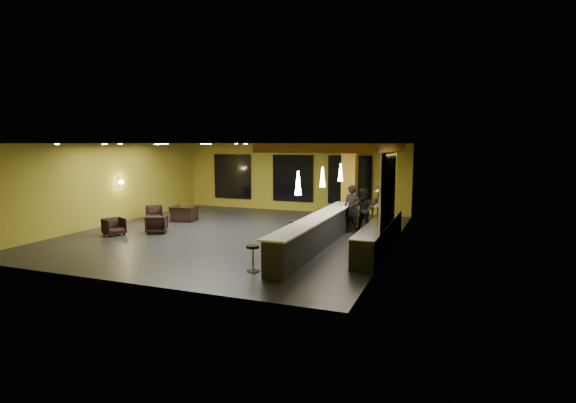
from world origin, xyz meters
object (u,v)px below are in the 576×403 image
(staff_c, at_px, (382,208))
(bar_stool_2, at_px, (296,229))
(column, at_px, (349,184))
(bar_stool_0, at_px, (253,255))
(bar_counter, at_px, (318,233))
(staff_b, at_px, (364,210))
(bar_stool_1, at_px, (275,241))
(armchair_c, at_px, (154,213))
(bar_stool_3, at_px, (312,222))
(pendant_2, at_px, (340,173))
(prep_counter, at_px, (380,236))
(bar_stool_4, at_px, (324,215))
(armchair_a, at_px, (114,227))
(armchair_b, at_px, (157,224))
(pendant_0, at_px, (298,183))
(staff_a, at_px, (352,209))
(pendant_1, at_px, (322,177))
(armchair_d, at_px, (184,213))

(staff_c, height_order, bar_stool_2, staff_c)
(column, distance_m, bar_stool_0, 8.19)
(bar_counter, bearing_deg, staff_b, 73.96)
(bar_stool_1, bearing_deg, armchair_c, 152.41)
(bar_counter, distance_m, bar_stool_3, 1.86)
(pendant_2, height_order, bar_stool_2, pendant_2)
(column, bearing_deg, bar_stool_0, -95.66)
(pendant_2, xyz_separation_m, armchair_c, (-8.47, -0.67, -2.00))
(prep_counter, relative_size, pendant_2, 8.57)
(bar_stool_0, bearing_deg, bar_stool_2, 90.16)
(bar_stool_3, distance_m, bar_stool_4, 1.77)
(prep_counter, height_order, staff_c, staff_c)
(pendant_2, xyz_separation_m, armchair_a, (-7.89, -3.87, -2.02))
(prep_counter, height_order, bar_stool_1, prep_counter)
(armchair_a, relative_size, bar_stool_2, 0.85)
(armchair_b, distance_m, bar_stool_0, 6.80)
(armchair_a, xyz_separation_m, armchair_c, (-0.58, 3.20, 0.01))
(pendant_0, xyz_separation_m, bar_stool_0, (-0.80, -1.45, -1.88))
(bar_stool_1, bearing_deg, pendant_0, -22.68)
(prep_counter, height_order, bar_stool_2, prep_counter)
(prep_counter, xyz_separation_m, staff_a, (-1.48, 2.30, 0.51))
(pendant_1, xyz_separation_m, armchair_d, (-7.16, 2.24, -2.00))
(armchair_c, bearing_deg, staff_b, -32.09)
(staff_a, distance_m, bar_stool_4, 1.54)
(staff_c, distance_m, bar_stool_3, 2.95)
(column, distance_m, staff_a, 2.04)
(pendant_2, relative_size, armchair_d, 0.65)
(armchair_b, bearing_deg, bar_counter, 152.00)
(staff_c, relative_size, bar_stool_1, 2.60)
(staff_c, xyz_separation_m, armchair_b, (-8.22, -3.39, -0.58))
(column, distance_m, armchair_b, 8.14)
(armchair_b, distance_m, bar_stool_4, 6.74)
(pendant_0, relative_size, staff_c, 0.37)
(staff_b, bearing_deg, staff_a, -117.41)
(armchair_c, xyz_separation_m, bar_stool_1, (7.56, -3.95, 0.12))
(bar_counter, xyz_separation_m, staff_b, (0.92, 3.20, 0.36))
(prep_counter, distance_m, armchair_c, 10.63)
(pendant_0, xyz_separation_m, staff_c, (1.60, 5.46, -1.41))
(column, distance_m, bar_stool_1, 6.42)
(armchair_c, bearing_deg, bar_stool_4, -28.97)
(column, distance_m, pendant_0, 6.63)
(staff_b, height_order, armchair_d, staff_b)
(staff_b, relative_size, armchair_b, 2.20)
(pendant_2, height_order, staff_a, pendant_2)
(column, bearing_deg, bar_counter, -90.00)
(column, distance_m, pendant_2, 1.71)
(armchair_a, bearing_deg, staff_a, -41.36)
(bar_stool_3, bearing_deg, pendant_0, -78.75)
(pendant_0, height_order, staff_a, pendant_0)
(pendant_0, xyz_separation_m, pendant_1, (0.00, 2.50, 0.00))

